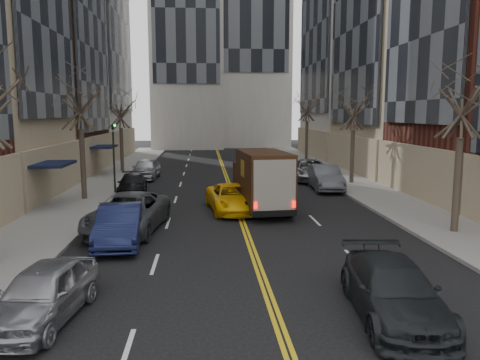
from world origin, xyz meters
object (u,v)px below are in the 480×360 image
object	(u,v)px
ups_truck	(262,181)
pedestrian	(253,194)
taxi	(233,198)
observer_sedan	(393,290)

from	to	relation	value
ups_truck	pedestrian	size ratio (longest dim) A/B	3.83
ups_truck	taxi	xyz separation A→B (m)	(-1.50, 0.18, -0.90)
observer_sedan	pedestrian	size ratio (longest dim) A/B	3.22
ups_truck	pedestrian	world-z (taller)	ups_truck
observer_sedan	pedestrian	xyz separation A→B (m)	(-2.09, 13.70, 0.07)
observer_sedan	taxi	xyz separation A→B (m)	(-3.24, 13.10, -0.00)
taxi	pedestrian	bearing A→B (deg)	20.79
observer_sedan	ups_truck	bearing A→B (deg)	103.21
taxi	observer_sedan	bearing A→B (deg)	-83.18
observer_sedan	pedestrian	bearing A→B (deg)	104.24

